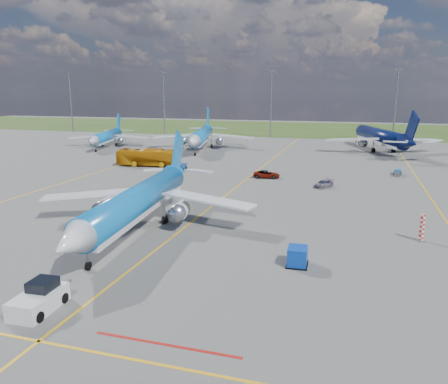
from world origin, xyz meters
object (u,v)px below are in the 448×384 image
(warning_post, at_px, (422,227))
(service_car_a, at_px, (170,179))
(uld_container, at_px, (297,256))
(bg_jet_n, at_px, (379,151))
(main_airliner, at_px, (140,228))
(bg_jet_nnw, at_px, (202,149))
(baggage_tug_e, at_px, (397,173))
(pushback_tug, at_px, (39,299))
(service_car_c, at_px, (324,184))
(apron_bus, at_px, (148,157))
(service_car_b, at_px, (267,174))
(bg_jet_nw, at_px, (107,147))
(baggage_tug_c, at_px, (179,168))

(warning_post, relative_size, service_car_a, 0.81)
(uld_container, xyz_separation_m, service_car_a, (-26.34, 30.99, -0.23))
(bg_jet_n, distance_m, main_airliner, 85.57)
(bg_jet_nnw, bearing_deg, warning_post, -66.28)
(baggage_tug_e, bearing_deg, pushback_tug, -107.93)
(bg_jet_nnw, distance_m, service_car_c, 54.69)
(main_airliner, relative_size, pushback_tug, 5.93)
(apron_bus, xyz_separation_m, service_car_b, (27.04, -5.70, -1.17))
(bg_jet_nw, relative_size, service_car_a, 8.87)
(apron_bus, relative_size, service_car_b, 2.71)
(baggage_tug_e, bearing_deg, bg_jet_nw, 170.49)
(bg_jet_nnw, height_order, baggage_tug_c, bg_jet_nnw)
(bg_jet_nw, distance_m, baggage_tug_c, 45.57)
(bg_jet_nw, xyz_separation_m, service_car_b, (53.31, -32.47, 0.68))
(warning_post, distance_m, service_car_b, 37.33)
(service_car_b, xyz_separation_m, baggage_tug_c, (-18.62, 2.93, -0.16))
(bg_jet_n, bearing_deg, baggage_tug_e, 75.27)
(bg_jet_n, relative_size, service_car_c, 10.43)
(bg_jet_n, bearing_deg, baggage_tug_c, 29.25)
(warning_post, relative_size, apron_bus, 0.23)
(bg_jet_nw, bearing_deg, service_car_c, -46.36)
(service_car_a, distance_m, baggage_tug_e, 43.35)
(service_car_b, xyz_separation_m, baggage_tug_e, (23.43, 10.09, -0.24))
(pushback_tug, distance_m, service_car_c, 51.69)
(bg_jet_nw, height_order, bg_jet_nnw, bg_jet_nnw)
(main_airliner, bearing_deg, apron_bus, 109.00)
(service_car_a, xyz_separation_m, service_car_c, (26.11, 4.05, -0.04))
(service_car_c, height_order, baggage_tug_c, service_car_c)
(warning_post, relative_size, pushback_tug, 0.48)
(bg_jet_nw, distance_m, service_car_a, 56.31)
(service_car_a, height_order, baggage_tug_e, service_car_a)
(bg_jet_n, distance_m, pushback_tug, 103.64)
(warning_post, relative_size, service_car_c, 0.73)
(uld_container, height_order, service_car_b, uld_container)
(bg_jet_nnw, xyz_separation_m, baggage_tug_e, (48.99, -25.73, 0.45))
(pushback_tug, bearing_deg, bg_jet_nw, 115.71)
(warning_post, bearing_deg, main_airliner, -171.26)
(service_car_c, bearing_deg, baggage_tug_e, 80.87)
(bg_jet_nw, relative_size, service_car_b, 6.69)
(service_car_c, bearing_deg, bg_jet_n, 108.66)
(baggage_tug_e, bearing_deg, bg_jet_nnw, 159.04)
(pushback_tug, distance_m, apron_bus, 63.32)
(service_car_b, bearing_deg, bg_jet_nw, 51.67)
(service_car_a, distance_m, service_car_b, 17.93)
(warning_post, bearing_deg, uld_container, -138.18)
(warning_post, bearing_deg, bg_jet_nw, 140.78)
(bg_jet_nnw, distance_m, bg_jet_n, 48.28)
(bg_jet_nnw, distance_m, service_car_a, 46.12)
(bg_jet_n, height_order, service_car_a, bg_jet_n)
(warning_post, bearing_deg, pushback_tug, -139.66)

